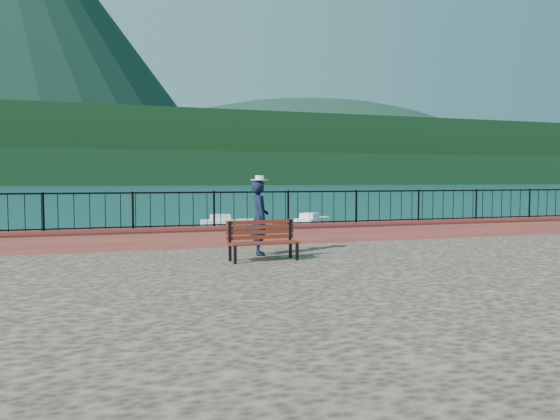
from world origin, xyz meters
TOP-DOWN VIEW (x-y plane):
  - ground at (0.00, 0.00)m, footprint 2000.00×2000.00m
  - parapet at (0.00, 3.70)m, footprint 28.00×0.46m
  - railing at (0.00, 3.70)m, footprint 27.00×0.05m
  - dock at (-2.00, 12.00)m, footprint 2.00×16.00m
  - far_forest at (0.00, 300.00)m, footprint 900.00×60.00m
  - foothills at (0.00, 360.00)m, footprint 900.00×120.00m
  - companion_hill at (220.00, 560.00)m, footprint 448.00×384.00m
  - park_bench at (-1.95, 0.77)m, footprint 1.69×0.63m
  - person at (-1.76, 1.69)m, footprint 0.55×0.75m
  - hat at (-1.76, 1.69)m, footprint 0.44×0.44m
  - boat_0 at (-3.61, 7.20)m, footprint 4.28×2.12m
  - boat_1 at (3.44, 9.27)m, footprint 3.74×1.36m
  - boat_2 at (4.45, 17.89)m, footprint 4.43×3.07m
  - boat_4 at (2.65, 24.03)m, footprint 3.71×1.62m
  - boat_5 at (8.67, 24.05)m, footprint 3.30×3.24m

SIDE VIEW (x-z plane):
  - ground at x=0.00m, z-range 0.00..0.00m
  - companion_hill at x=220.00m, z-range -90.00..90.00m
  - dock at x=-2.00m, z-range 0.00..0.30m
  - boat_0 at x=-3.61m, z-range 0.00..0.80m
  - boat_1 at x=3.44m, z-range 0.00..0.80m
  - boat_2 at x=4.45m, z-range 0.00..0.80m
  - boat_4 at x=2.65m, z-range 0.00..0.80m
  - boat_5 at x=8.67m, z-range 0.00..0.80m
  - park_bench at x=-1.95m, z-range 1.02..1.95m
  - parapet at x=0.00m, z-range 1.20..1.78m
  - person at x=-1.76m, z-range 1.20..3.07m
  - railing at x=0.00m, z-range 1.78..2.73m
  - hat at x=-1.76m, z-range 3.07..3.19m
  - far_forest at x=0.00m, z-range 0.00..18.00m
  - foothills at x=0.00m, z-range 0.00..44.00m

